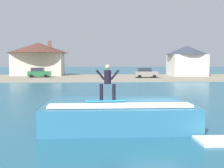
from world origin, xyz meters
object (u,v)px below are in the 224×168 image
Objects in this scene: car_near_shore at (39,73)px; car_far_shore at (146,73)px; surfboard at (105,101)px; surfer at (108,80)px; wave_crest at (118,113)px; house_with_chimney at (38,56)px; house_gabled_white at (187,59)px.

car_near_shore is 0.98× the size of car_far_shore.
surfer is (0.13, 0.07, 0.94)m from surfboard.
car_far_shore is at bearing 78.13° from wave_crest.
house_with_chimney is (-20.62, 9.75, 3.15)m from car_far_shore.
surfboard is at bearing -102.64° from car_far_shore.
wave_crest is at bearing -101.87° from car_far_shore.
car_far_shore is at bearing 77.36° from surfboard.
house_gabled_white is (9.46, 6.72, 2.40)m from car_far_shore.
surfer is 47.16m from house_gabled_white.
house_with_chimney is 1.47× the size of house_gabled_white.
car_near_shore is at bearing -171.34° from house_gabled_white.
car_far_shore is (19.07, -2.37, -0.00)m from car_near_shore.
wave_crest is at bearing -111.62° from house_gabled_white.
surfer reaches higher than car_far_shore.
wave_crest is 4.19× the size of surfer.
surfer is at bearing 26.93° from surfboard.
surfer is 40.88m from car_near_shore.
car_far_shore is at bearing -25.30° from house_with_chimney.
wave_crest is at bearing -73.66° from car_near_shore.
surfboard is 0.22× the size of house_gabled_white.
surfboard is at bearing -138.00° from wave_crest.
car_near_shore is 19.21m from car_far_shore.
house_gabled_white is at bearing 68.03° from surfer.
house_with_chimney reaches higher than surfboard.
surfer is 48.42m from house_with_chimney.
car_near_shore is 28.95m from house_gabled_white.
surfboard is 47.31m from house_gabled_white.
wave_crest is 1.80m from surfer.
surfer is 37.92m from car_far_shore.
wave_crest is 0.56× the size of house_with_chimney.
car_near_shore is at bearing 105.25° from surfboard.
house_with_chimney is at bearing 104.90° from surfer.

